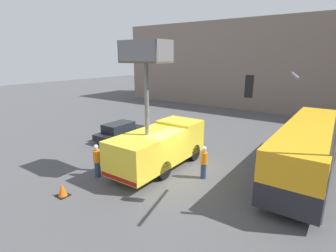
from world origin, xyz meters
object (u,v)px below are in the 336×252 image
object	(u,v)px
utility_truck	(159,143)
city_bus	(309,146)
road_worker_near_truck	(97,161)
traffic_cone_near_truck	(62,190)
road_worker_directing	(204,162)
traffic_light_pole	(303,122)
parked_car_curbside	(120,131)

from	to	relation	value
utility_truck	city_bus	distance (m)	8.59
road_worker_near_truck	traffic_cone_near_truck	bearing A→B (deg)	13.69
utility_truck	road_worker_directing	xyz separation A→B (m)	(2.92, 0.30, -0.64)
traffic_light_pole	parked_car_curbside	world-z (taller)	traffic_light_pole
road_worker_directing	city_bus	bearing A→B (deg)	-21.07
city_bus	parked_car_curbside	world-z (taller)	city_bus
city_bus	traffic_light_pole	world-z (taller)	traffic_light_pole
traffic_light_pole	road_worker_directing	bearing A→B (deg)	165.25
parked_car_curbside	traffic_light_pole	bearing A→B (deg)	-14.87
road_worker_near_truck	parked_car_curbside	size ratio (longest dim) A/B	0.43
road_worker_directing	parked_car_curbside	xyz separation A→B (m)	(-8.98, 2.40, -0.23)
road_worker_directing	parked_car_curbside	distance (m)	9.30
road_worker_near_truck	parked_car_curbside	bearing A→B (deg)	-138.57
city_bus	traffic_cone_near_truck	size ratio (longest dim) A/B	17.38
parked_car_curbside	road_worker_near_truck	bearing A→B (deg)	-55.51
utility_truck	road_worker_directing	bearing A→B (deg)	5.88
road_worker_directing	traffic_cone_near_truck	size ratio (longest dim) A/B	2.88
city_bus	road_worker_near_truck	distance (m)	12.03
city_bus	road_worker_directing	bearing A→B (deg)	129.11
city_bus	parked_car_curbside	distance (m)	13.76
utility_truck	traffic_cone_near_truck	bearing A→B (deg)	-108.70
traffic_cone_near_truck	road_worker_directing	bearing A→B (deg)	50.44
city_bus	road_worker_near_truck	world-z (taller)	city_bus
utility_truck	road_worker_near_truck	bearing A→B (deg)	-125.50
traffic_light_pole	road_worker_near_truck	bearing A→B (deg)	-168.35
traffic_light_pole	traffic_cone_near_truck	world-z (taller)	traffic_light_pole
traffic_light_pole	parked_car_curbside	distance (m)	14.71
traffic_cone_near_truck	parked_car_curbside	size ratio (longest dim) A/B	0.15
road_worker_near_truck	traffic_cone_near_truck	world-z (taller)	road_worker_near_truck
traffic_light_pole	road_worker_directing	world-z (taller)	traffic_light_pole
utility_truck	city_bus	xyz separation A→B (m)	(7.59, 4.01, 0.19)
utility_truck	traffic_light_pole	distance (m)	8.24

